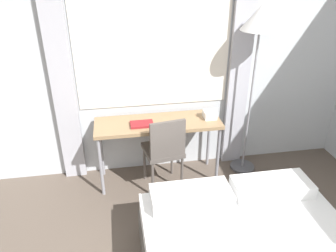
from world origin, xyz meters
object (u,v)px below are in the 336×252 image
(standing_lamp, at_px, (260,30))
(book, at_px, (142,124))
(desk, at_px, (158,127))
(desk_chair, at_px, (164,148))
(telephone, at_px, (210,114))

(standing_lamp, distance_m, book, 1.57)
(desk, xyz_separation_m, standing_lamp, (1.07, 0.04, 1.02))
(desk_chair, distance_m, book, 0.36)
(desk, xyz_separation_m, book, (-0.18, -0.05, 0.08))
(desk_chair, bearing_deg, telephone, 10.22)
(standing_lamp, distance_m, telephone, 1.03)
(desk, relative_size, telephone, 8.87)
(desk_chair, distance_m, standing_lamp, 1.59)
(desk_chair, height_order, telephone, desk_chair)
(desk_chair, relative_size, standing_lamp, 0.46)
(desk, bearing_deg, telephone, -0.23)
(telephone, bearing_deg, book, -176.48)
(desk, height_order, book, book)
(desk, bearing_deg, desk_chair, -78.08)
(desk, height_order, standing_lamp, standing_lamp)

